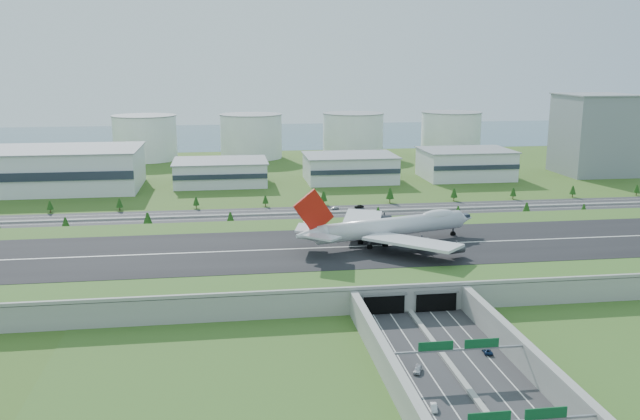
{
  "coord_description": "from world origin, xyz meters",
  "views": [
    {
      "loc": [
        -56.72,
        -247.11,
        78.32
      ],
      "look_at": [
        -16.86,
        35.0,
        15.29
      ],
      "focal_mm": 38.0,
      "sensor_mm": 36.0,
      "label": 1
    }
  ],
  "objects": [
    {
      "name": "ground",
      "position": [
        0.0,
        0.0,
        0.0
      ],
      "size": [
        1200.0,
        1200.0,
        0.0
      ],
      "primitive_type": "plane",
      "color": "#275019",
      "rests_on": "ground"
    },
    {
      "name": "airfield_deck",
      "position": [
        0.0,
        -0.09,
        4.12
      ],
      "size": [
        520.0,
        100.0,
        9.2
      ],
      "color": "gray",
      "rests_on": "ground"
    },
    {
      "name": "underpass_road",
      "position": [
        0.0,
        -99.42,
        3.43
      ],
      "size": [
        38.8,
        120.4,
        8.0
      ],
      "color": "#28282B",
      "rests_on": "ground"
    },
    {
      "name": "sign_gantry_near",
      "position": [
        0.0,
        -95.04,
        6.95
      ],
      "size": [
        38.7,
        0.7,
        9.8
      ],
      "color": "gray",
      "rests_on": "ground"
    },
    {
      "name": "north_expressway",
      "position": [
        0.0,
        95.0,
        0.06
      ],
      "size": [
        560.0,
        36.0,
        0.12
      ],
      "primitive_type": "cube",
      "color": "#28282B",
      "rests_on": "ground"
    },
    {
      "name": "tree_row",
      "position": [
        10.79,
        93.98,
        4.51
      ],
      "size": [
        498.44,
        48.61,
        8.36
      ],
      "color": "#3D2819",
      "rests_on": "ground"
    },
    {
      "name": "hangar_west",
      "position": [
        -170.0,
        185.0,
        12.5
      ],
      "size": [
        120.0,
        60.0,
        25.0
      ],
      "primitive_type": "cube",
      "color": "silver",
      "rests_on": "ground"
    },
    {
      "name": "hangar_mid_a",
      "position": [
        -60.0,
        190.0,
        7.5
      ],
      "size": [
        58.0,
        42.0,
        15.0
      ],
      "primitive_type": "cube",
      "color": "silver",
      "rests_on": "ground"
    },
    {
      "name": "hangar_mid_b",
      "position": [
        25.0,
        190.0,
        8.5
      ],
      "size": [
        58.0,
        42.0,
        17.0
      ],
      "primitive_type": "cube",
      "color": "silver",
      "rests_on": "ground"
    },
    {
      "name": "hangar_mid_c",
      "position": [
        105.0,
        190.0,
        9.5
      ],
      "size": [
        58.0,
        42.0,
        19.0
      ],
      "primitive_type": "cube",
      "color": "silver",
      "rests_on": "ground"
    },
    {
      "name": "office_tower",
      "position": [
        200.0,
        195.0,
        27.5
      ],
      "size": [
        46.0,
        46.0,
        55.0
      ],
      "primitive_type": "cube",
      "color": "gray",
      "rests_on": "ground"
    },
    {
      "name": "fuel_tank_a",
      "position": [
        -120.0,
        310.0,
        17.5
      ],
      "size": [
        50.0,
        50.0,
        35.0
      ],
      "primitive_type": "cylinder",
      "color": "silver",
      "rests_on": "ground"
    },
    {
      "name": "fuel_tank_b",
      "position": [
        -35.0,
        310.0,
        17.5
      ],
      "size": [
        50.0,
        50.0,
        35.0
      ],
      "primitive_type": "cylinder",
      "color": "silver",
      "rests_on": "ground"
    },
    {
      "name": "fuel_tank_c",
      "position": [
        50.0,
        310.0,
        17.5
      ],
      "size": [
        50.0,
        50.0,
        35.0
      ],
      "primitive_type": "cylinder",
      "color": "silver",
      "rests_on": "ground"
    },
    {
      "name": "fuel_tank_d",
      "position": [
        135.0,
        310.0,
        17.5
      ],
      "size": [
        50.0,
        50.0,
        35.0
      ],
      "primitive_type": "cylinder",
      "color": "silver",
      "rests_on": "ground"
    },
    {
      "name": "bay_water",
      "position": [
        0.0,
        480.0,
        0.03
      ],
      "size": [
        1200.0,
        260.0,
        0.06
      ],
      "primitive_type": "cube",
      "color": "#365668",
      "rests_on": "ground"
    },
    {
      "name": "boeing_747",
      "position": [
        6.02,
        2.71,
        14.97
      ],
      "size": [
        77.91,
        72.59,
        24.76
      ],
      "rotation": [
        0.0,
        0.0,
        0.29
      ],
      "color": "silver",
      "rests_on": "airfield_deck"
    },
    {
      "name": "car_0",
      "position": [
        -9.42,
        -91.63,
        0.92
      ],
      "size": [
        3.67,
        5.03,
        1.59
      ],
      "primitive_type": "imported",
      "rotation": [
        0.0,
        0.0,
        -0.43
      ],
      "color": "silver",
      "rests_on": "ground"
    },
    {
      "name": "car_1",
      "position": [
        -11.15,
        -110.84,
        0.78
      ],
      "size": [
        2.24,
        4.24,
        1.33
      ],
      "primitive_type": "imported",
      "rotation": [
        0.0,
        0.0,
        -0.22
      ],
      "color": "white",
      "rests_on": "ground"
    },
    {
      "name": "car_2",
      "position": [
        12.65,
        -82.98,
        0.77
      ],
      "size": [
        2.6,
        4.88,
        1.31
      ],
      "primitive_type": "imported",
      "rotation": [
        0.0,
        0.0,
        3.05
      ],
      "color": "#0D2145",
      "rests_on": "ground"
    },
    {
      "name": "car_5",
      "position": [
        14.43,
        104.9,
        0.96
      ],
      "size": [
        5.35,
        2.8,
        1.68
      ],
      "primitive_type": "imported",
      "rotation": [
        0.0,
        0.0,
        -1.36
      ],
      "color": "black",
      "rests_on": "ground"
    },
    {
      "name": "car_7",
      "position": [
        0.8,
        103.63,
        0.85
      ],
      "size": [
        5.41,
        3.81,
        1.45
      ],
      "primitive_type": "imported",
      "rotation": [
        0.0,
        0.0,
        -1.18
      ],
      "color": "white",
      "rests_on": "ground"
    }
  ]
}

